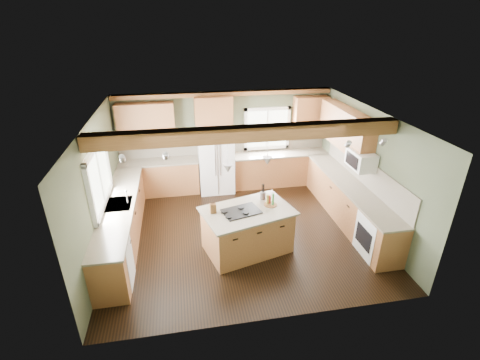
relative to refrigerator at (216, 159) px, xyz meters
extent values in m
plane|color=black|center=(0.30, -2.12, -0.90)|extent=(5.60, 5.60, 0.00)
plane|color=silver|center=(0.30, -2.12, 1.70)|extent=(5.60, 5.60, 0.00)
plane|color=#464F38|center=(0.30, 0.38, 0.40)|extent=(5.60, 0.00, 5.60)
plane|color=#464F38|center=(-2.50, -2.12, 0.40)|extent=(0.00, 5.00, 5.00)
plane|color=#464F38|center=(3.10, -2.12, 0.40)|extent=(0.00, 5.00, 5.00)
cube|color=brown|center=(0.30, -2.77, 1.57)|extent=(5.55, 0.26, 0.26)
cube|color=brown|center=(0.30, 0.28, 1.64)|extent=(5.55, 0.20, 0.10)
cube|color=brown|center=(0.30, 0.36, 0.31)|extent=(5.58, 0.03, 0.58)
cube|color=brown|center=(3.08, -2.07, 0.31)|extent=(0.03, 3.70, 0.58)
cube|color=brown|center=(-1.49, 0.08, -0.46)|extent=(2.02, 0.60, 0.88)
cube|color=brown|center=(-1.49, 0.08, 0.00)|extent=(2.06, 0.64, 0.04)
cube|color=brown|center=(1.79, 0.08, -0.46)|extent=(2.62, 0.60, 0.88)
cube|color=brown|center=(1.79, 0.08, 0.00)|extent=(2.66, 0.64, 0.04)
cube|color=brown|center=(-2.20, -2.07, -0.46)|extent=(0.60, 3.70, 0.88)
cube|color=brown|center=(-2.20, -2.07, 0.00)|extent=(0.64, 3.74, 0.04)
cube|color=brown|center=(2.80, -2.07, -0.46)|extent=(0.60, 3.70, 0.88)
cube|color=brown|center=(2.80, -2.07, 0.00)|extent=(0.64, 3.74, 0.04)
cube|color=brown|center=(-1.69, 0.21, 1.05)|extent=(1.40, 0.35, 0.90)
cube|color=brown|center=(0.00, 0.21, 1.25)|extent=(0.96, 0.35, 0.70)
cube|color=brown|center=(2.92, -1.22, 1.05)|extent=(0.35, 2.20, 0.90)
cube|color=brown|center=(2.60, 0.21, 1.05)|extent=(0.90, 0.35, 0.90)
cube|color=white|center=(-2.48, -2.07, 0.65)|extent=(0.04, 1.60, 1.05)
cube|color=white|center=(1.45, 0.36, 0.65)|extent=(1.10, 0.04, 1.00)
cube|color=#262628|center=(-2.20, -2.07, 0.01)|extent=(0.50, 0.65, 0.03)
cylinder|color=#B2B2B7|center=(-2.02, -2.07, 0.15)|extent=(0.02, 0.02, 0.28)
cube|color=white|center=(-2.19, -3.37, -0.47)|extent=(0.60, 0.60, 0.84)
cube|color=white|center=(2.79, -3.37, -0.47)|extent=(0.60, 0.72, 0.84)
cube|color=white|center=(2.88, -2.17, 0.65)|extent=(0.40, 0.70, 0.38)
cone|color=#B2B2B7|center=(-0.09, -2.88, 0.98)|extent=(0.18, 0.18, 0.16)
cone|color=#B2B2B7|center=(0.69, -2.67, 0.98)|extent=(0.18, 0.18, 0.16)
cube|color=white|center=(0.00, 0.00, 0.00)|extent=(0.90, 0.74, 1.80)
cube|color=brown|center=(0.30, -2.77, -0.46)|extent=(1.81, 1.37, 0.88)
cube|color=brown|center=(0.30, -2.77, 0.00)|extent=(1.94, 1.50, 0.04)
cube|color=black|center=(0.17, -2.81, 0.03)|extent=(0.79, 0.63, 0.02)
cube|color=brown|center=(-0.37, -2.75, 0.12)|extent=(0.12, 0.10, 0.19)
cylinder|color=#413B34|center=(0.70, -2.38, 0.10)|extent=(0.12, 0.12, 0.15)
camera|label=1|loc=(-0.86, -8.47, 3.45)|focal=26.00mm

